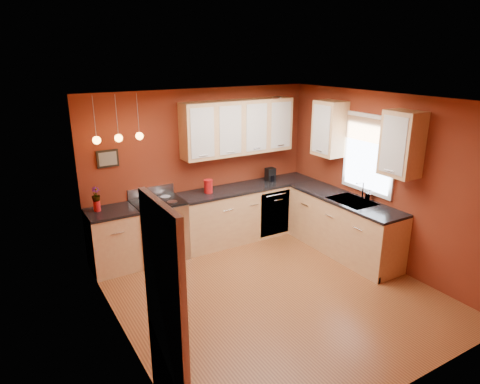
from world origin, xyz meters
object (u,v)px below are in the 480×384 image
coffee_maker (270,175)px  red_canister (208,186)px  soap_pump (369,195)px  sink (352,202)px  gas_range (160,229)px

coffee_maker → red_canister: bearing=-179.2°
coffee_maker → soap_pump: (0.69, -1.69, -0.02)m
coffee_maker → soap_pump: size_ratio=1.27×
soap_pump → red_canister: bearing=140.2°
red_canister → soap_pump: (1.97, -1.64, -0.02)m
sink → red_canister: 2.31m
gas_range → sink: 3.05m
red_canister → coffee_maker: coffee_maker is taller
sink → red_canister: size_ratio=3.15×
coffee_maker → soap_pump: 1.82m
gas_range → red_canister: bearing=0.5°
gas_range → sink: bearing=-29.8°
sink → red_canister: (-1.74, 1.51, 0.14)m
gas_range → coffee_maker: size_ratio=4.76×
gas_range → red_canister: size_ratio=5.00×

